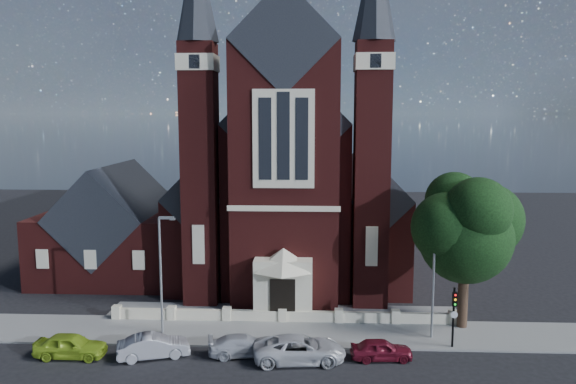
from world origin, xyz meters
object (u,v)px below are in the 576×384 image
at_px(street_tree, 469,231).
at_px(street_lamp_right, 435,271).
at_px(car_silver_b, 244,345).
at_px(street_lamp_left, 162,268).
at_px(car_silver_a, 153,346).
at_px(car_white_suv, 300,349).
at_px(traffic_signal, 454,310).
at_px(car_dark_red, 381,349).
at_px(car_lime_van, 71,346).
at_px(church, 292,181).
at_px(parish_hall, 116,232).

bearing_deg(street_tree, street_lamp_right, -145.74).
bearing_deg(street_lamp_right, car_silver_b, -165.86).
bearing_deg(street_lamp_left, car_silver_a, -84.60).
xyz_separation_m(street_tree, car_white_suv, (-11.24, -5.49, -6.19)).
distance_m(street_lamp_right, traffic_signal, 2.71).
xyz_separation_m(street_lamp_right, car_white_suv, (-8.73, -3.78, -3.83)).
height_order(traffic_signal, car_dark_red, traffic_signal).
bearing_deg(street_lamp_right, car_lime_van, -170.40).
relative_size(street_lamp_right, traffic_signal, 2.02).
height_order(street_lamp_left, car_silver_b, street_lamp_left).
height_order(traffic_signal, car_silver_b, traffic_signal).
xyz_separation_m(car_lime_van, car_dark_red, (18.93, 0.52, -0.10)).
relative_size(car_silver_b, car_dark_red, 1.16).
bearing_deg(car_silver_b, church, -16.80).
height_order(church, car_silver_a, church).
relative_size(car_white_suv, car_dark_red, 1.49).
xyz_separation_m(car_lime_van, car_white_suv, (13.99, 0.06, 0.03)).
distance_m(parish_hall, car_white_suv, 25.06).
bearing_deg(car_silver_a, car_silver_b, -102.33).
height_order(parish_hall, street_lamp_left, parish_hall).
relative_size(street_tree, car_lime_van, 2.47).
bearing_deg(car_lime_van, car_silver_b, -85.62).
relative_size(street_tree, street_lamp_left, 1.32).
bearing_deg(car_lime_van, car_white_suv, -89.56).
bearing_deg(car_white_suv, street_tree, -69.39).
xyz_separation_m(street_tree, car_dark_red, (-6.29, -5.03, -6.32)).
distance_m(street_lamp_left, traffic_signal, 19.08).
relative_size(street_tree, car_white_suv, 1.93).
relative_size(church, street_lamp_right, 4.31).
bearing_deg(car_white_suv, street_lamp_left, 62.37).
bearing_deg(car_dark_red, street_lamp_left, 72.90).
relative_size(traffic_signal, car_white_suv, 0.72).
bearing_deg(street_lamp_left, street_lamp_right, 0.00).
xyz_separation_m(church, car_lime_van, (-12.62, -22.78, -7.45)).
distance_m(street_lamp_left, car_white_suv, 10.72).
bearing_deg(car_silver_a, car_white_suv, -109.22).
bearing_deg(car_lime_van, street_lamp_right, -80.20).
height_order(street_lamp_right, car_lime_van, street_lamp_right).
distance_m(street_tree, traffic_signal, 5.70).
height_order(street_tree, car_silver_b, street_tree).
distance_m(street_tree, car_silver_a, 21.78).
bearing_deg(street_lamp_right, street_lamp_left, 180.00).
bearing_deg(car_dark_red, car_silver_b, 84.36).
height_order(church, street_lamp_right, church).
bearing_deg(car_dark_red, car_lime_van, 87.62).
distance_m(church, parish_hall, 17.26).
relative_size(traffic_signal, car_lime_van, 0.92).
relative_size(street_lamp_right, car_silver_b, 1.87).
xyz_separation_m(street_lamp_left, street_lamp_right, (18.00, 0.00, 0.00)).
distance_m(traffic_signal, car_silver_b, 13.34).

